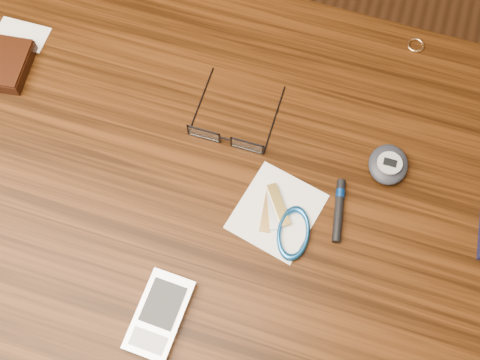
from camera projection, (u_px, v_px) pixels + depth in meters
The scene contains 8 objects.
ground at pixel (216, 310), 1.46m from camera, with size 3.80×3.80×0.00m, color #472814.
desk at pixel (200, 223), 0.87m from camera, with size 1.00×0.70×0.75m.
eyeglasses at pixel (227, 136), 0.80m from camera, with size 0.11×0.11×0.02m.
gold_ring at pixel (416, 45), 0.86m from camera, with size 0.03×0.03×0.00m, color #EFBE7B.
pda_phone at pixel (160, 315), 0.71m from camera, with size 0.06×0.10×0.02m.
pedometer at pixel (388, 164), 0.78m from camera, with size 0.05×0.06×0.02m.
notepad_keys at pixel (285, 223), 0.76m from camera, with size 0.12×0.13×0.01m.
black_blue_pen at pixel (339, 208), 0.76m from camera, with size 0.02×0.08×0.01m.
Camera 1 is at (0.14, -0.25, 1.47)m, focal length 45.00 mm.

